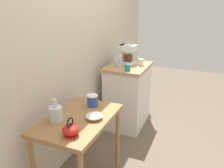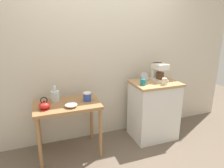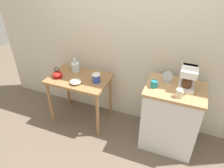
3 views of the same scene
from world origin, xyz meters
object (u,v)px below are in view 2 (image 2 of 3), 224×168
(canister_enamel, at_px, (87,97))
(mug_small_cream, at_px, (164,81))
(bowl_stoneware, at_px, (71,105))
(glass_carafe_vase, at_px, (55,96))
(coffee_maker, at_px, (159,71))
(mug_dark_teal, at_px, (143,82))
(table_clock, at_px, (144,77))
(teakettle, at_px, (45,105))

(canister_enamel, bearing_deg, mug_small_cream, -9.55)
(bowl_stoneware, bearing_deg, glass_carafe_vase, 119.32)
(coffee_maker, distance_m, mug_dark_teal, 0.39)
(glass_carafe_vase, xyz_separation_m, canister_enamel, (0.40, -0.15, -0.01))
(coffee_maker, distance_m, table_clock, 0.24)
(bowl_stoneware, xyz_separation_m, coffee_maker, (1.37, 0.19, 0.28))
(mug_dark_teal, bearing_deg, canister_enamel, 173.33)
(canister_enamel, height_order, mug_small_cream, mug_small_cream)
(glass_carafe_vase, relative_size, mug_small_cream, 2.16)
(teakettle, xyz_separation_m, canister_enamel, (0.55, 0.09, 0.01))
(canister_enamel, height_order, mug_dark_teal, mug_dark_teal)
(bowl_stoneware, bearing_deg, mug_small_cream, -1.78)
(coffee_maker, bearing_deg, mug_small_cream, -103.80)
(glass_carafe_vase, distance_m, mug_dark_teal, 1.22)
(glass_carafe_vase, bearing_deg, teakettle, -120.98)
(teakettle, distance_m, coffee_maker, 1.71)
(coffee_maker, height_order, mug_small_cream, coffee_maker)
(glass_carafe_vase, distance_m, coffee_maker, 1.55)
(table_clock, bearing_deg, bowl_stoneware, -168.66)
(mug_small_cream, bearing_deg, mug_dark_teal, 162.93)
(canister_enamel, xyz_separation_m, table_clock, (0.91, 0.09, 0.16))
(glass_carafe_vase, height_order, mug_dark_teal, mug_dark_teal)
(bowl_stoneware, xyz_separation_m, teakettle, (-0.31, 0.05, 0.02))
(mug_dark_teal, bearing_deg, bowl_stoneware, -177.30)
(teakettle, distance_m, mug_dark_teal, 1.34)
(mug_small_cream, bearing_deg, coffee_maker, 76.20)
(mug_small_cream, bearing_deg, glass_carafe_vase, 167.42)
(glass_carafe_vase, bearing_deg, mug_small_cream, -12.58)
(bowl_stoneware, bearing_deg, canister_enamel, 30.35)
(coffee_maker, relative_size, mug_small_cream, 2.72)
(mug_dark_teal, bearing_deg, mug_small_cream, -17.07)
(glass_carafe_vase, xyz_separation_m, mug_dark_teal, (1.19, -0.24, 0.13))
(glass_carafe_vase, bearing_deg, canister_enamel, -20.30)
(canister_enamel, bearing_deg, mug_dark_teal, -6.67)
(canister_enamel, bearing_deg, teakettle, -170.18)
(mug_small_cream, xyz_separation_m, table_clock, (-0.17, 0.27, 0.01))
(bowl_stoneware, relative_size, coffee_maker, 0.60)
(teakettle, xyz_separation_m, mug_small_cream, (1.62, -0.09, 0.16))
(mug_dark_teal, bearing_deg, coffee_maker, 21.80)
(canister_enamel, xyz_separation_m, mug_dark_teal, (0.79, -0.09, 0.15))
(bowl_stoneware, relative_size, glass_carafe_vase, 0.75)
(canister_enamel, relative_size, mug_dark_teal, 1.39)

